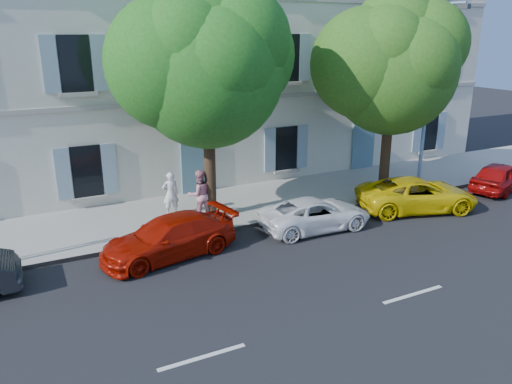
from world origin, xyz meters
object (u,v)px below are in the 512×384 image
car_yellow_supercar (417,194)px  pedestrian_b (199,194)px  car_red_hatchback (500,176)px  car_red_coupe (169,237)px  street_lamp (431,90)px  tree_right (392,71)px  pedestrian_a (171,194)px  tree_left (207,72)px  car_white_coupe (315,214)px

car_yellow_supercar → pedestrian_b: pedestrian_b is taller
car_red_hatchback → car_red_coupe: bearing=71.7°
street_lamp → pedestrian_b: street_lamp is taller
tree_right → pedestrian_b: size_ratio=4.32×
car_yellow_supercar → pedestrian_a: size_ratio=2.79×
car_red_coupe → car_red_hatchback: (15.05, 0.03, 0.01)m
car_red_hatchback → tree_right: 7.02m
tree_left → pedestrian_b: tree_left is taller
tree_left → street_lamp: bearing=-7.0°
street_lamp → pedestrian_b: size_ratio=4.17×
pedestrian_b → street_lamp: bearing=170.1°
street_lamp → pedestrian_a: size_ratio=4.58×
car_yellow_supercar → tree_left: bearing=88.5°
tree_right → car_red_coupe: bearing=-169.7°
tree_left → street_lamp: 9.33m
tree_left → tree_right: (7.70, -0.48, -0.21)m
car_red_coupe → pedestrian_a: bearing=151.2°
car_white_coupe → car_red_hatchback: 9.74m
tree_right → car_yellow_supercar: bearing=-92.1°
tree_right → street_lamp: size_ratio=1.03×
tree_right → pedestrian_b: bearing=176.2°
pedestrian_a → pedestrian_b: 1.14m
tree_right → car_red_hatchback: bearing=-19.5°
car_white_coupe → pedestrian_b: 4.24m
car_red_hatchback → tree_right: tree_right is taller
car_yellow_supercar → pedestrian_a: bearing=86.2°
car_red_coupe → car_yellow_supercar: bearing=78.4°
car_red_coupe → street_lamp: size_ratio=0.57×
pedestrian_a → pedestrian_b: (0.84, -0.76, 0.08)m
street_lamp → car_white_coupe: bearing=-168.3°
tree_right → street_lamp: bearing=-23.0°
car_red_hatchback → pedestrian_a: 14.33m
car_yellow_supercar → car_red_hatchback: bearing=-69.6°
car_yellow_supercar → street_lamp: (1.59, 1.43, 3.82)m
car_white_coupe → tree_right: bearing=-65.1°
car_red_hatchback → pedestrian_b: bearing=61.6°
car_white_coupe → car_red_coupe: bearing=91.3°
car_red_coupe → street_lamp: 12.21m
tree_right → pedestrian_a: tree_right is taller
pedestrian_a → pedestrian_b: bearing=141.8°
street_lamp → pedestrian_b: 10.28m
tree_left → pedestrian_b: 4.36m
car_white_coupe → tree_left: bearing=53.6°
car_white_coupe → tree_left: size_ratio=0.49×
car_yellow_supercar → car_red_coupe: bearing=105.6°
tree_left → pedestrian_b: bearing=171.8°
street_lamp → car_red_hatchback: bearing=-18.0°
tree_left → pedestrian_a: tree_left is taller
tree_left → street_lamp: (9.21, -1.13, -0.94)m
car_red_coupe → pedestrian_b: bearing=131.1°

